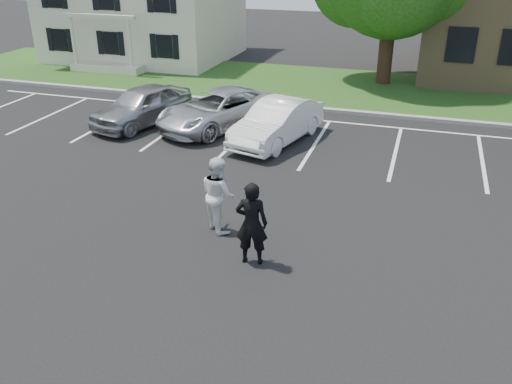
% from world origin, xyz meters
% --- Properties ---
extents(ground_plane, '(90.00, 90.00, 0.00)m').
position_xyz_m(ground_plane, '(0.00, 0.00, 0.00)').
color(ground_plane, black).
rests_on(ground_plane, ground).
extents(curb, '(40.00, 0.30, 0.15)m').
position_xyz_m(curb, '(0.00, 12.00, 0.07)').
color(curb, gray).
rests_on(curb, ground).
extents(grass_strip, '(44.00, 8.00, 0.08)m').
position_xyz_m(grass_strip, '(0.00, 16.00, 0.04)').
color(grass_strip, '#164617').
rests_on(grass_strip, ground).
extents(stall_lines, '(34.00, 5.36, 0.01)m').
position_xyz_m(stall_lines, '(1.40, 8.95, 0.01)').
color(stall_lines, silver).
rests_on(stall_lines, ground).
extents(man_black_suit, '(0.78, 0.58, 1.97)m').
position_xyz_m(man_black_suit, '(0.23, -0.04, 0.99)').
color(man_black_suit, black).
rests_on(man_black_suit, ground).
extents(man_white_shirt, '(1.18, 1.16, 1.92)m').
position_xyz_m(man_white_shirt, '(-1.05, 1.19, 0.96)').
color(man_white_shirt, silver).
rests_on(man_white_shirt, ground).
extents(car_silver_west, '(3.02, 4.77, 1.51)m').
position_xyz_m(car_silver_west, '(-6.94, 8.15, 0.76)').
color(car_silver_west, '#9D9DA1').
rests_on(car_silver_west, ground).
extents(car_silver_minivan, '(4.30, 5.64, 1.42)m').
position_xyz_m(car_silver_minivan, '(-3.98, 8.67, 0.71)').
color(car_silver_minivan, '#B3B6BC').
rests_on(car_silver_minivan, ground).
extents(car_white_sedan, '(2.62, 4.72, 1.47)m').
position_xyz_m(car_white_sedan, '(-1.37, 7.78, 0.74)').
color(car_white_sedan, white).
rests_on(car_white_sedan, ground).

